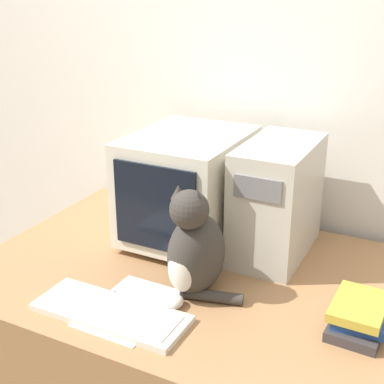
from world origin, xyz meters
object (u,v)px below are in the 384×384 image
Objects in this scene: crt_monitor at (188,187)px; cat at (194,250)px; computer_tower at (277,199)px; keyboard at (111,312)px; book_stack at (359,316)px; pen at (91,289)px.

crt_monitor is 0.37m from cat.
computer_tower reaches higher than cat.
cat is (0.18, -0.31, -0.06)m from crt_monitor.
cat is at bearing 53.68° from keyboard.
crt_monitor reaches higher than book_stack.
crt_monitor is 0.73m from book_stack.
keyboard is at bearing -117.51° from cat.
crt_monitor is at bearing 77.37° from pen.
cat is 0.48m from book_stack.
crt_monitor is at bearing 93.10° from keyboard.
book_stack is (0.63, 0.25, 0.03)m from keyboard.
cat is (-0.13, -0.36, -0.05)m from computer_tower.
keyboard is 0.15m from pen.
book_stack is (0.47, 0.04, -0.10)m from cat.
book_stack is at bearing 21.67° from keyboard.
pen is (-0.75, -0.17, -0.04)m from book_stack.
keyboard is at bearing -158.33° from book_stack.
computer_tower is 2.57× the size of pen.
keyboard is 2.87× the size of pen.
book_stack reaches higher than pen.
cat is (0.15, 0.21, 0.13)m from keyboard.
computer_tower is at bearing 8.42° from crt_monitor.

